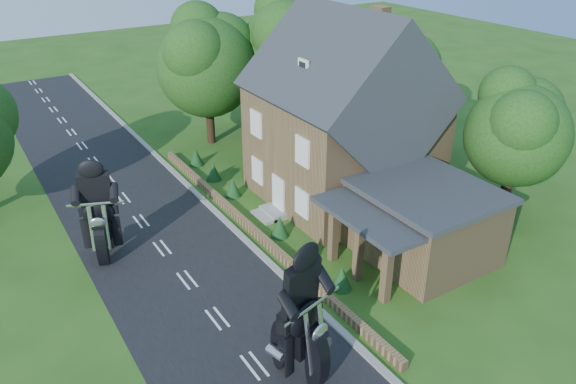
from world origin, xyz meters
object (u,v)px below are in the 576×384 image
motorcycle_follow (104,243)px  motorcycle_lead (300,358)px  garden_wall (252,229)px  annex (421,221)px  house (344,121)px

motorcycle_follow → motorcycle_lead: bearing=129.5°
motorcycle_lead → motorcycle_follow: size_ratio=1.10×
garden_wall → annex: bearing=-46.2°
motorcycle_lead → garden_wall: bearing=-124.8°
garden_wall → motorcycle_lead: size_ratio=12.59×
garden_wall → motorcycle_lead: (-3.21, -9.24, 0.61)m
annex → motorcycle_lead: size_ratio=4.03×
garden_wall → annex: (5.57, -5.80, 1.57)m
motorcycle_lead → motorcycle_follow: bearing=-87.8°
house → motorcycle_follow: house is taller
motorcycle_lead → house: bearing=-148.2°
garden_wall → house: house is taller
motorcycle_follow → garden_wall: bearing=-172.4°
house → annex: size_ratio=1.45×
annex → motorcycle_follow: annex is taller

